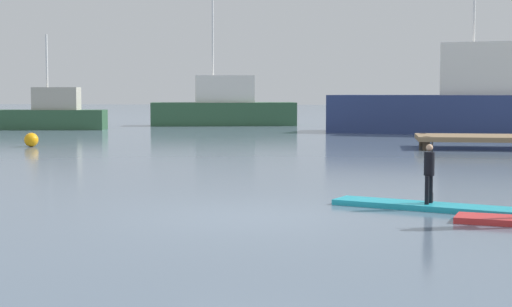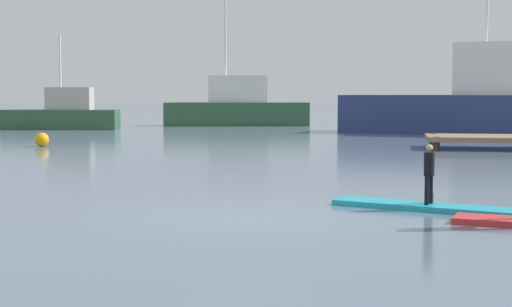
{
  "view_description": "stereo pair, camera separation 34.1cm",
  "coord_description": "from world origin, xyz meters",
  "px_view_note": "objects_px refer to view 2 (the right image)",
  "views": [
    {
      "loc": [
        2.02,
        -13.27,
        2.12
      ],
      "look_at": [
        -0.14,
        1.61,
        0.96
      ],
      "focal_mm": 56.1,
      "sensor_mm": 36.0,
      "label": 1
    },
    {
      "loc": [
        2.36,
        -13.22,
        2.12
      ],
      "look_at": [
        -0.14,
        1.61,
        0.96
      ],
      "focal_mm": 56.1,
      "sensor_mm": 36.0,
      "label": 2
    }
  ],
  "objects_px": {
    "fishing_boat_white_large": "(498,103)",
    "mooring_buoy_near": "(42,139)",
    "motor_boat_small_navy": "(236,107)",
    "paddleboard_near": "(428,207)",
    "fishing_boat_green_midground": "(63,114)",
    "paddler_child_solo": "(429,171)"
  },
  "relations": [
    {
      "from": "fishing_boat_white_large",
      "to": "mooring_buoy_near",
      "type": "height_order",
      "value": "fishing_boat_white_large"
    },
    {
      "from": "fishing_boat_white_large",
      "to": "mooring_buoy_near",
      "type": "bearing_deg",
      "value": -146.44
    },
    {
      "from": "motor_boat_small_navy",
      "to": "mooring_buoy_near",
      "type": "relative_size",
      "value": 17.26
    },
    {
      "from": "fishing_boat_white_large",
      "to": "fishing_boat_green_midground",
      "type": "distance_m",
      "value": 23.72
    },
    {
      "from": "paddleboard_near",
      "to": "fishing_boat_white_large",
      "type": "relative_size",
      "value": 0.22
    },
    {
      "from": "fishing_boat_green_midground",
      "to": "fishing_boat_white_large",
      "type": "bearing_deg",
      "value": -3.07
    },
    {
      "from": "fishing_boat_green_midground",
      "to": "motor_boat_small_navy",
      "type": "bearing_deg",
      "value": 38.03
    },
    {
      "from": "paddleboard_near",
      "to": "motor_boat_small_navy",
      "type": "bearing_deg",
      "value": 106.38
    },
    {
      "from": "paddler_child_solo",
      "to": "motor_boat_small_navy",
      "type": "height_order",
      "value": "motor_boat_small_navy"
    },
    {
      "from": "paddleboard_near",
      "to": "paddler_child_solo",
      "type": "relative_size",
      "value": 3.14
    },
    {
      "from": "paddleboard_near",
      "to": "fishing_boat_green_midground",
      "type": "relative_size",
      "value": 0.53
    },
    {
      "from": "paddler_child_solo",
      "to": "motor_boat_small_navy",
      "type": "xyz_separation_m",
      "value": [
        -10.35,
        35.16,
        0.45
      ]
    },
    {
      "from": "mooring_buoy_near",
      "to": "fishing_boat_white_large",
      "type": "bearing_deg",
      "value": 33.56
    },
    {
      "from": "mooring_buoy_near",
      "to": "fishing_boat_green_midground",
      "type": "bearing_deg",
      "value": 109.92
    },
    {
      "from": "paddler_child_solo",
      "to": "fishing_boat_white_large",
      "type": "relative_size",
      "value": 0.07
    },
    {
      "from": "paddler_child_solo",
      "to": "fishing_boat_white_large",
      "type": "xyz_separation_m",
      "value": [
        4.61,
        27.07,
        0.85
      ]
    },
    {
      "from": "paddler_child_solo",
      "to": "motor_boat_small_navy",
      "type": "bearing_deg",
      "value": 106.4
    },
    {
      "from": "paddler_child_solo",
      "to": "mooring_buoy_near",
      "type": "distance_m",
      "value": 20.35
    },
    {
      "from": "fishing_boat_green_midground",
      "to": "motor_boat_small_navy",
      "type": "xyz_separation_m",
      "value": [
        8.72,
        6.82,
        0.29
      ]
    },
    {
      "from": "motor_boat_small_navy",
      "to": "fishing_boat_white_large",
      "type": "bearing_deg",
      "value": -28.42
    },
    {
      "from": "paddler_child_solo",
      "to": "mooring_buoy_near",
      "type": "height_order",
      "value": "paddler_child_solo"
    },
    {
      "from": "paddleboard_near",
      "to": "fishing_boat_green_midground",
      "type": "xyz_separation_m",
      "value": [
        -19.06,
        28.35,
        0.82
      ]
    }
  ]
}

